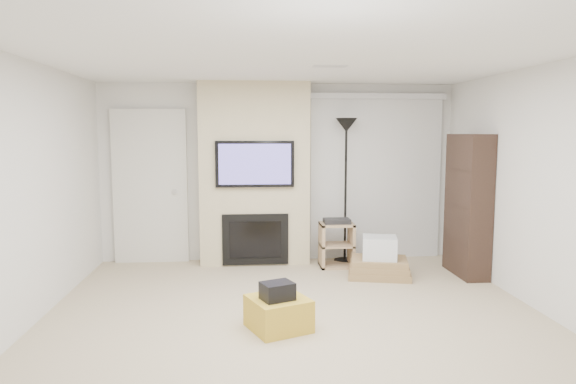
{
  "coord_description": "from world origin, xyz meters",
  "views": [
    {
      "loc": [
        -0.49,
        -4.54,
        1.82
      ],
      "look_at": [
        0.0,
        1.2,
        1.15
      ],
      "focal_mm": 32.0,
      "sensor_mm": 36.0,
      "label": 1
    }
  ],
  "objects": [
    {
      "name": "floor",
      "position": [
        0.0,
        0.0,
        0.0
      ],
      "size": [
        5.0,
        5.5,
        0.0
      ],
      "primitive_type": "cube",
      "color": "#C0AD8B",
      "rests_on": "ground"
    },
    {
      "name": "ceiling",
      "position": [
        0.0,
        0.0,
        2.5
      ],
      "size": [
        5.0,
        5.5,
        0.0
      ],
      "primitive_type": "cube",
      "color": "white",
      "rests_on": "wall_back"
    },
    {
      "name": "wall_back",
      "position": [
        0.0,
        2.75,
        1.25
      ],
      "size": [
        5.0,
        0.0,
        2.5
      ],
      "primitive_type": "cube",
      "rotation": [
        1.57,
        0.0,
        0.0
      ],
      "color": "silver",
      "rests_on": "ground"
    },
    {
      "name": "wall_front",
      "position": [
        0.0,
        -2.75,
        1.25
      ],
      "size": [
        5.0,
        0.0,
        2.5
      ],
      "primitive_type": "cube",
      "rotation": [
        1.57,
        0.0,
        0.0
      ],
      "color": "silver",
      "rests_on": "ground"
    },
    {
      "name": "wall_left",
      "position": [
        -2.5,
        0.0,
        1.25
      ],
      "size": [
        0.0,
        5.5,
        2.5
      ],
      "primitive_type": "cube",
      "rotation": [
        1.57,
        0.0,
        1.57
      ],
      "color": "silver",
      "rests_on": "ground"
    },
    {
      "name": "wall_right",
      "position": [
        2.5,
        0.0,
        1.25
      ],
      "size": [
        0.0,
        5.5,
        2.5
      ],
      "primitive_type": "cube",
      "rotation": [
        1.57,
        0.0,
        1.57
      ],
      "color": "silver",
      "rests_on": "ground"
    },
    {
      "name": "hvac_vent",
      "position": [
        0.4,
        0.8,
        2.5
      ],
      "size": [
        0.35,
        0.18,
        0.01
      ],
      "primitive_type": "cube",
      "color": "silver",
      "rests_on": "ceiling"
    },
    {
      "name": "ottoman",
      "position": [
        -0.19,
        0.05,
        0.15
      ],
      "size": [
        0.65,
        0.65,
        0.3
      ],
      "primitive_type": "cube",
      "rotation": [
        0.0,
        0.0,
        0.4
      ],
      "color": "gold",
      "rests_on": "floor"
    },
    {
      "name": "black_bag",
      "position": [
        -0.2,
        0.0,
        0.38
      ],
      "size": [
        0.34,
        0.31,
        0.16
      ],
      "primitive_type": "cube",
      "rotation": [
        0.0,
        0.0,
        0.4
      ],
      "color": "black",
      "rests_on": "ottoman"
    },
    {
      "name": "fireplace_wall",
      "position": [
        -0.35,
        2.54,
        1.24
      ],
      "size": [
        1.5,
        0.47,
        2.5
      ],
      "color": "beige",
      "rests_on": "floor"
    },
    {
      "name": "entry_door",
      "position": [
        -1.8,
        2.71,
        1.05
      ],
      "size": [
        1.02,
        0.11,
        2.14
      ],
      "color": "silver",
      "rests_on": "floor"
    },
    {
      "name": "vertical_blinds",
      "position": [
        1.4,
        2.7,
        1.27
      ],
      "size": [
        1.98,
        0.1,
        2.37
      ],
      "color": "silver",
      "rests_on": "floor"
    },
    {
      "name": "floor_lamp",
      "position": [
        0.91,
        2.47,
        1.59
      ],
      "size": [
        0.3,
        0.3,
        2.02
      ],
      "color": "black",
      "rests_on": "floor"
    },
    {
      "name": "av_stand",
      "position": [
        0.75,
        2.22,
        0.35
      ],
      "size": [
        0.45,
        0.38,
        0.66
      ],
      "color": "tan",
      "rests_on": "floor"
    },
    {
      "name": "box_stack",
      "position": [
        1.2,
        1.69,
        0.2
      ],
      "size": [
        0.87,
        0.73,
        0.51
      ],
      "color": "#98784C",
      "rests_on": "floor"
    },
    {
      "name": "bookshelf",
      "position": [
        2.34,
        1.7,
        0.9
      ],
      "size": [
        0.3,
        0.8,
        1.8
      ],
      "color": "black",
      "rests_on": "floor"
    }
  ]
}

